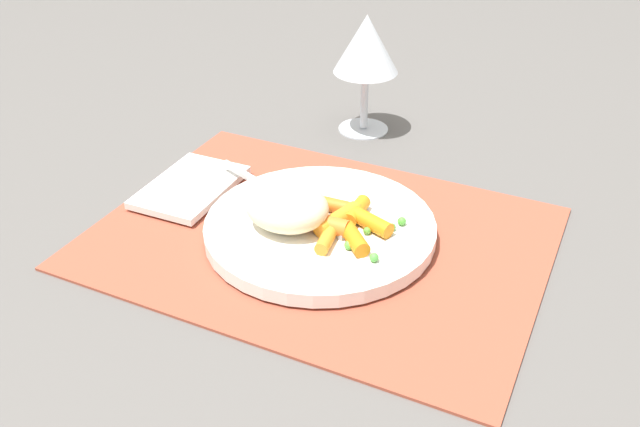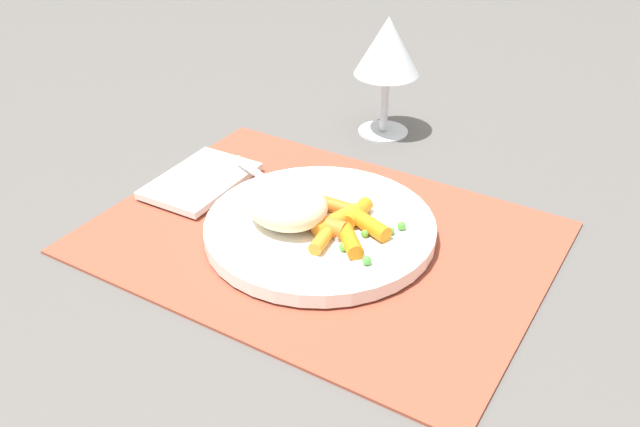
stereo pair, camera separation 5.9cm
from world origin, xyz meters
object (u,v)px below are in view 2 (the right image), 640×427
at_px(carrot_portion, 342,223).
at_px(plate, 320,228).
at_px(wine_glass, 387,50).
at_px(napkin, 201,180).
at_px(fork, 297,203).
at_px(rice_mound, 287,205).

bearing_deg(carrot_portion, plate, 177.56).
height_order(plate, wine_glass, wine_glass).
relative_size(carrot_portion, napkin, 0.77).
xyz_separation_m(carrot_portion, wine_glass, (-0.08, 0.26, 0.08)).
xyz_separation_m(plate, fork, (-0.04, 0.01, 0.01)).
xyz_separation_m(rice_mound, wine_glass, (-0.03, 0.27, 0.07)).
height_order(fork, wine_glass, wine_glass).
bearing_deg(rice_mound, fork, 106.32).
bearing_deg(napkin, fork, -0.78).
bearing_deg(plate, rice_mound, -145.15).
height_order(carrot_portion, napkin, carrot_portion).
bearing_deg(rice_mound, wine_glass, 96.45).
distance_m(plate, fork, 0.04).
bearing_deg(carrot_portion, rice_mound, -161.40).
relative_size(rice_mound, fork, 0.44).
relative_size(rice_mound, wine_glass, 0.55).
distance_m(rice_mound, wine_glass, 0.28).
xyz_separation_m(rice_mound, napkin, (-0.14, 0.04, -0.03)).
xyz_separation_m(carrot_portion, fork, (-0.06, 0.02, -0.00)).
distance_m(rice_mound, napkin, 0.15).
height_order(carrot_portion, fork, carrot_portion).
bearing_deg(wine_glass, rice_mound, -83.55).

